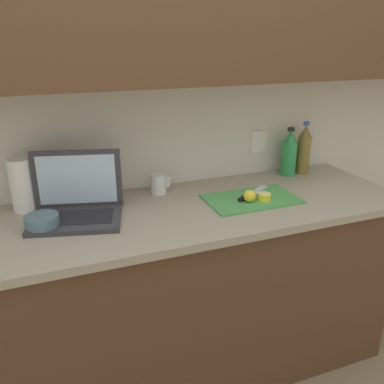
% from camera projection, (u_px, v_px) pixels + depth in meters
% --- Properties ---
extents(ground_plane, '(12.00, 12.00, 0.00)m').
position_uv_depth(ground_plane, '(160.00, 372.00, 2.09)').
color(ground_plane, '#847056').
rests_on(ground_plane, ground).
extents(wall_back, '(5.20, 0.38, 2.60)m').
position_uv_depth(wall_back, '(133.00, 50.00, 1.75)').
color(wall_back, silver).
rests_on(wall_back, ground_plane).
extents(counter_unit, '(2.34, 0.66, 0.90)m').
position_uv_depth(counter_unit, '(153.00, 298.00, 1.92)').
color(counter_unit, brown).
rests_on(counter_unit, ground_plane).
extents(laptop, '(0.42, 0.34, 0.27)m').
position_uv_depth(laptop, '(77.00, 203.00, 1.70)').
color(laptop, '#333338').
rests_on(laptop, counter_unit).
extents(cutting_board, '(0.43, 0.26, 0.01)m').
position_uv_depth(cutting_board, '(252.00, 199.00, 1.90)').
color(cutting_board, '#4C9E51').
rests_on(cutting_board, counter_unit).
extents(knife, '(0.23, 0.17, 0.02)m').
position_uv_depth(knife, '(248.00, 195.00, 1.92)').
color(knife, silver).
rests_on(knife, cutting_board).
extents(lemon_half_cut, '(0.06, 0.06, 0.03)m').
position_uv_depth(lemon_half_cut, '(264.00, 197.00, 1.88)').
color(lemon_half_cut, yellow).
rests_on(lemon_half_cut, cutting_board).
extents(lemon_whole_beside, '(0.06, 0.06, 0.06)m').
position_uv_depth(lemon_whole_beside, '(249.00, 196.00, 1.85)').
color(lemon_whole_beside, yellow).
rests_on(lemon_whole_beside, cutting_board).
extents(bottle_green_soda, '(0.08, 0.08, 0.26)m').
position_uv_depth(bottle_green_soda, '(289.00, 154.00, 2.21)').
color(bottle_green_soda, '#2D934C').
rests_on(bottle_green_soda, counter_unit).
extents(bottle_oil_tall, '(0.07, 0.07, 0.29)m').
position_uv_depth(bottle_oil_tall, '(304.00, 150.00, 2.23)').
color(bottle_oil_tall, olive).
rests_on(bottle_oil_tall, counter_unit).
extents(measuring_cup, '(0.10, 0.08, 0.10)m').
position_uv_depth(measuring_cup, '(158.00, 184.00, 1.97)').
color(measuring_cup, silver).
rests_on(measuring_cup, counter_unit).
extents(bowl_white, '(0.13, 0.13, 0.06)m').
position_uv_depth(bowl_white, '(42.00, 223.00, 1.60)').
color(bowl_white, slate).
rests_on(bowl_white, counter_unit).
extents(paper_towel_roll, '(0.11, 0.11, 0.23)m').
position_uv_depth(paper_towel_roll, '(23.00, 185.00, 1.76)').
color(paper_towel_roll, white).
rests_on(paper_towel_roll, counter_unit).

